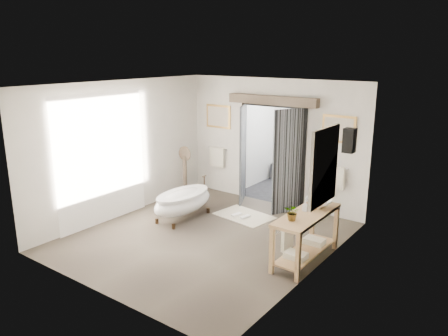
{
  "coord_description": "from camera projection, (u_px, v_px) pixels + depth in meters",
  "views": [
    {
      "loc": [
        4.89,
        -6.07,
        3.45
      ],
      "look_at": [
        0.0,
        0.6,
        1.25
      ],
      "focal_mm": 35.0,
      "sensor_mm": 36.0,
      "label": 1
    }
  ],
  "objects": [
    {
      "name": "plant",
      "position": [
        293.0,
        212.0,
        6.93
      ],
      "size": [
        0.26,
        0.23,
        0.28
      ],
      "primitive_type": "imported",
      "rotation": [
        0.0,
        0.0,
        0.06
      ],
      "color": "gray",
      "rests_on": "vanity"
    },
    {
      "name": "room_shell",
      "position": [
        199.0,
        143.0,
        7.86
      ],
      "size": [
        4.52,
        5.02,
        2.91
      ],
      "color": "silver",
      "rests_on": "ground_plane"
    },
    {
      "name": "back_wall_dressing",
      "position": [
        269.0,
        139.0,
        9.82
      ],
      "size": [
        3.82,
        0.77,
        2.52
      ],
      "color": "black",
      "rests_on": "ground_plane"
    },
    {
      "name": "rug",
      "position": [
        244.0,
        216.0,
        9.49
      ],
      "size": [
        1.3,
        0.97,
        0.01
      ],
      "primitive_type": "cube",
      "rotation": [
        0.0,
        0.0,
        -0.15
      ],
      "color": "beige",
      "rests_on": "ground_plane"
    },
    {
      "name": "basin",
      "position": [
        319.0,
        203.0,
        7.52
      ],
      "size": [
        0.61,
        0.61,
        0.16
      ],
      "primitive_type": "imported",
      "rotation": [
        0.0,
        0.0,
        -0.4
      ],
      "color": "white",
      "rests_on": "vanity"
    },
    {
      "name": "clawfoot_tub",
      "position": [
        183.0,
        201.0,
        9.28
      ],
      "size": [
        0.71,
        1.59,
        0.78
      ],
      "color": "#382717",
      "rests_on": "ground_plane"
    },
    {
      "name": "shower_room",
      "position": [
        301.0,
        154.0,
        11.29
      ],
      "size": [
        2.22,
        2.01,
        2.51
      ],
      "color": "black",
      "rests_on": "ground_plane"
    },
    {
      "name": "ground_plane",
      "position": [
        206.0,
        237.0,
        8.41
      ],
      "size": [
        5.0,
        5.0,
        0.0
      ],
      "primitive_type": "plane",
      "color": "brown"
    },
    {
      "name": "vanity",
      "position": [
        305.0,
        233.0,
        7.36
      ],
      "size": [
        0.57,
        1.6,
        0.85
      ],
      "color": "tan",
      "rests_on": "ground_plane"
    },
    {
      "name": "pedestal_mirror",
      "position": [
        185.0,
        174.0,
        10.75
      ],
      "size": [
        0.37,
        0.24,
        1.25
      ],
      "color": "brown",
      "rests_on": "ground_plane"
    },
    {
      "name": "soap_bottle_a",
      "position": [
        305.0,
        206.0,
        7.35
      ],
      "size": [
        0.09,
        0.09,
        0.18
      ],
      "primitive_type": "imported",
      "rotation": [
        0.0,
        0.0,
        0.05
      ],
      "color": "gray",
      "rests_on": "vanity"
    },
    {
      "name": "slippers",
      "position": [
        241.0,
        216.0,
        9.4
      ],
      "size": [
        0.37,
        0.25,
        0.05
      ],
      "color": "white",
      "rests_on": "rug"
    },
    {
      "name": "soap_bottle_b",
      "position": [
        323.0,
        197.0,
        7.82
      ],
      "size": [
        0.17,
        0.17,
        0.17
      ],
      "primitive_type": "imported",
      "rotation": [
        0.0,
        0.0,
        -0.29
      ],
      "color": "gray",
      "rests_on": "vanity"
    }
  ]
}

